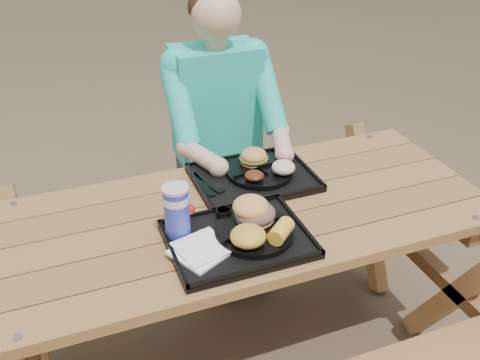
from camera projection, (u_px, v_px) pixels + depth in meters
name	position (u px, v px, depth m)	size (l,w,h in m)	color
ground	(240.00, 356.00, 2.28)	(60.00, 60.00, 0.00)	#999999
picnic_table	(240.00, 290.00, 2.09)	(1.80, 1.49, 0.75)	#999999
tray_near	(238.00, 240.00, 1.74)	(0.45, 0.35, 0.02)	black
tray_far	(253.00, 178.00, 2.07)	(0.45, 0.35, 0.02)	black
plate_near	(254.00, 232.00, 1.74)	(0.26, 0.26, 0.02)	black
plate_far	(260.00, 171.00, 2.07)	(0.26, 0.26, 0.02)	black
napkin_stack	(200.00, 251.00, 1.66)	(0.15, 0.15, 0.02)	white
soda_cup	(177.00, 212.00, 1.71)	(0.08, 0.08, 0.17)	#1923BB
condiment_bbq	(224.00, 213.00, 1.82)	(0.05, 0.05, 0.03)	black
condiment_mustard	(241.00, 208.00, 1.85)	(0.05, 0.05, 0.03)	yellow
sandwich	(255.00, 204.00, 1.74)	(0.13, 0.13, 0.13)	#F09C54
mac_cheese	(248.00, 236.00, 1.66)	(0.11, 0.11, 0.06)	gold
corn_cob	(281.00, 231.00, 1.68)	(0.09, 0.09, 0.05)	yellow
cutlery_far	(208.00, 182.00, 2.02)	(0.03, 0.18, 0.01)	black
burger	(254.00, 152.00, 2.09)	(0.11, 0.11, 0.09)	#E08B4F
baked_beans	(254.00, 176.00, 1.99)	(0.07, 0.07, 0.03)	#572611
potato_salad	(283.00, 167.00, 2.03)	(0.09, 0.09, 0.05)	#F1E1CC
diner	(218.00, 149.00, 2.53)	(0.48, 0.84, 1.28)	teal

